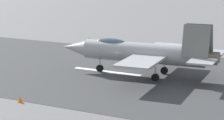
{
  "coord_description": "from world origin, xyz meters",
  "views": [
    {
      "loc": [
        -22.27,
        43.37,
        11.64
      ],
      "look_at": [
        -1.63,
        3.63,
        2.2
      ],
      "focal_mm": 75.18,
      "sensor_mm": 36.0,
      "label": 1
    }
  ],
  "objects": [
    {
      "name": "ground_plane",
      "position": [
        0.0,
        0.0,
        0.0
      ],
      "size": [
        400.0,
        400.0,
        0.0
      ],
      "primitive_type": "plane",
      "color": "#616061"
    },
    {
      "name": "runway_strip",
      "position": [
        -0.02,
        0.0,
        0.01
      ],
      "size": [
        240.0,
        26.0,
        0.02
      ],
      "color": "#37393A",
      "rests_on": "ground"
    },
    {
      "name": "fighter_jet",
      "position": [
        -3.21,
        -0.03,
        2.49
      ],
      "size": [
        17.45,
        13.62,
        5.7
      ],
      "color": "#919298",
      "rests_on": "ground"
    },
    {
      "name": "crew_person",
      "position": [
        9.11,
        -10.37,
        0.83
      ],
      "size": [
        0.49,
        0.57,
        1.65
      ],
      "color": "#1E2338",
      "rests_on": "ground"
    },
    {
      "name": "marker_cone_mid",
      "position": [
        2.11,
        13.29,
        0.28
      ],
      "size": [
        0.44,
        0.44,
        0.55
      ],
      "primitive_type": "cone",
      "color": "orange",
      "rests_on": "ground"
    }
  ]
}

